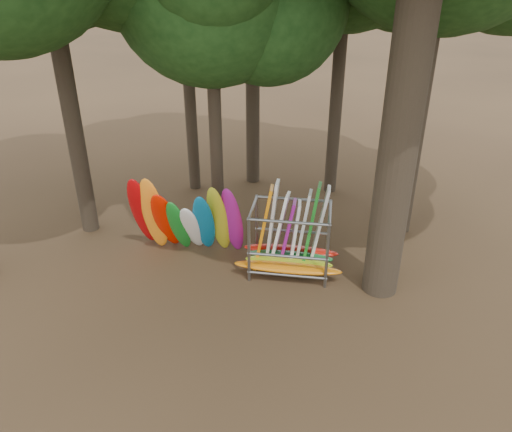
# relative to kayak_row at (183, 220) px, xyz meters

# --- Properties ---
(ground) EXTENTS (120.00, 120.00, 0.00)m
(ground) POSITION_rel_kayak_row_xyz_m (1.58, -1.11, -1.29)
(ground) COLOR #47331E
(ground) RESTS_ON ground
(lake) EXTENTS (160.00, 160.00, 0.00)m
(lake) POSITION_rel_kayak_row_xyz_m (1.58, 58.89, -1.29)
(lake) COLOR gray
(lake) RESTS_ON ground
(kayak_row) EXTENTS (3.69, 1.96, 2.93)m
(kayak_row) POSITION_rel_kayak_row_xyz_m (0.00, 0.00, 0.00)
(kayak_row) COLOR #B10609
(kayak_row) RESTS_ON ground
(storage_rack) EXTENTS (3.23, 1.55, 2.88)m
(storage_rack) POSITION_rel_kayak_row_xyz_m (3.41, -0.34, -0.30)
(storage_rack) COLOR slate
(storage_rack) RESTS_ON ground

